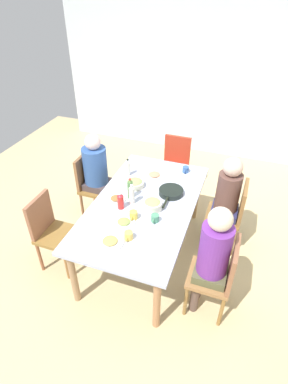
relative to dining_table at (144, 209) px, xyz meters
name	(u,v)px	position (x,y,z in m)	size (l,w,h in m)	color
ground_plane	(144,252)	(0.00, 0.00, -0.68)	(6.78, 6.78, 0.00)	tan
wall_left	(201,80)	(-2.89, 0.00, 0.62)	(0.12, 4.98, 2.60)	silver
dining_table	(144,209)	(0.00, 0.00, 0.00)	(1.91, 1.06, 0.76)	silver
chair_0	(231,212)	(-0.48, 0.91, -0.17)	(0.40, 0.40, 0.90)	olive
person_0	(226,196)	(-0.48, 0.82, 0.04)	(0.30, 0.30, 1.22)	#342E52
chair_1	(51,229)	(0.48, -0.91, -0.17)	(0.40, 0.40, 0.90)	olive
chair_2	(219,274)	(0.48, 0.91, -0.17)	(0.40, 0.40, 0.90)	olive
person_2	(212,254)	(0.48, 0.82, 0.07)	(0.30, 0.30, 1.27)	brown
chair_3	(92,183)	(-0.48, -0.91, -0.17)	(0.40, 0.40, 0.90)	olive
person_3	(96,170)	(-0.48, -0.82, 0.05)	(0.31, 0.31, 1.22)	#41413F
chair_4	(175,163)	(-1.34, 0.00, -0.17)	(0.40, 0.40, 0.90)	#B63329
plate_0	(116,199)	(0.05, -0.31, 0.09)	(0.21, 0.21, 0.04)	silver
plate_1	(154,175)	(-0.55, -0.06, 0.09)	(0.25, 0.25, 0.04)	silver
plate_2	(124,223)	(0.38, -0.08, 0.09)	(0.23, 0.23, 0.04)	white
plate_3	(110,242)	(0.66, -0.09, 0.09)	(0.25, 0.25, 0.04)	silver
bowl_0	(152,205)	(0.06, 0.11, 0.13)	(0.20, 0.20, 0.11)	beige
bowl_1	(135,183)	(-0.27, -0.21, 0.12)	(0.22, 0.22, 0.09)	beige
serving_pan	(171,192)	(-0.26, 0.23, 0.11)	(0.45, 0.27, 0.06)	black
cup_0	(129,236)	(0.56, 0.05, 0.12)	(0.12, 0.08, 0.08)	#EAC250
cup_1	(155,218)	(0.24, 0.20, 0.11)	(0.12, 0.08, 0.08)	#478766
cup_2	(186,170)	(-0.77, 0.27, 0.11)	(0.11, 0.08, 0.08)	#355B96
cup_3	(133,215)	(0.27, -0.02, 0.12)	(0.12, 0.08, 0.09)	#EAC547
bottle_0	(121,201)	(0.16, -0.20, 0.17)	(0.07, 0.07, 0.20)	red
bottle_1	(132,195)	(0.04, -0.12, 0.19)	(0.06, 0.06, 0.24)	silver
bottle_2	(128,168)	(-0.46, -0.37, 0.18)	(0.05, 0.05, 0.22)	silver
bottle_3	(130,189)	(-0.05, -0.18, 0.19)	(0.06, 0.06, 0.25)	#46783E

